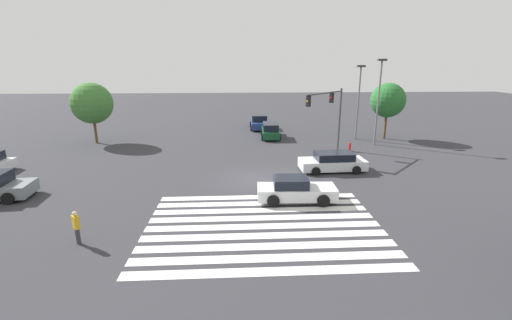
% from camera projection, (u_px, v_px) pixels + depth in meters
% --- Properties ---
extents(ground_plane, '(138.82, 138.82, 0.00)m').
position_uv_depth(ground_plane, '(256.00, 179.00, 23.60)').
color(ground_plane, '#333338').
extents(crosswalk_markings, '(11.56, 8.20, 0.01)m').
position_uv_depth(crosswalk_markings, '(264.00, 226.00, 16.87)').
color(crosswalk_markings, silver).
rests_on(crosswalk_markings, ground_plane).
extents(traffic_signal_mast, '(3.99, 3.99, 5.59)m').
position_uv_depth(traffic_signal_mast, '(330.00, 108.00, 29.34)').
color(traffic_signal_mast, '#47474C').
rests_on(traffic_signal_mast, ground_plane).
extents(car_0, '(2.24, 4.54, 1.70)m').
position_uv_depth(car_0, '(259.00, 122.00, 41.42)').
color(car_0, navy).
rests_on(car_0, ground_plane).
extents(car_1, '(2.12, 4.64, 1.61)m').
position_uv_depth(car_1, '(270.00, 131.00, 36.43)').
color(car_1, '#144728').
rests_on(car_1, ground_plane).
extents(car_2, '(4.89, 2.33, 1.40)m').
position_uv_depth(car_2, '(333.00, 162.00, 25.35)').
color(car_2, silver).
rests_on(car_2, ground_plane).
extents(car_5, '(4.58, 2.08, 1.44)m').
position_uv_depth(car_5, '(295.00, 190.00, 19.80)').
color(car_5, silver).
rests_on(car_5, ground_plane).
extents(pedestrian, '(0.41, 0.41, 1.57)m').
position_uv_depth(pedestrian, '(76.00, 226.00, 15.01)').
color(pedestrian, '#38383D').
rests_on(pedestrian, ground_plane).
extents(street_light_pole_a, '(0.80, 0.36, 7.51)m').
position_uv_depth(street_light_pole_a, '(359.00, 95.00, 34.64)').
color(street_light_pole_a, slate).
rests_on(street_light_pole_a, ground_plane).
extents(street_light_pole_b, '(0.80, 0.36, 8.09)m').
position_uv_depth(street_light_pole_b, '(379.00, 95.00, 32.21)').
color(street_light_pole_b, slate).
rests_on(street_light_pole_b, ground_plane).
extents(tree_corner_a, '(3.95, 3.95, 5.93)m').
position_uv_depth(tree_corner_a, '(92.00, 103.00, 33.14)').
color(tree_corner_a, brown).
rests_on(tree_corner_a, ground_plane).
extents(tree_corner_c, '(3.52, 3.52, 5.79)m').
position_uv_depth(tree_corner_c, '(388.00, 100.00, 35.09)').
color(tree_corner_c, brown).
rests_on(tree_corner_c, ground_plane).
extents(fire_hydrant, '(0.22, 0.22, 0.86)m').
position_uv_depth(fire_hydrant, '(350.00, 147.00, 30.82)').
color(fire_hydrant, red).
rests_on(fire_hydrant, ground_plane).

